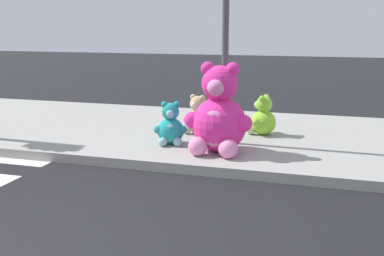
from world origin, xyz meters
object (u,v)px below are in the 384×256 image
object	(u,v)px
plush_lime	(262,119)
plush_tan	(197,118)
plush_pink_large	(219,117)
plush_teal	(171,127)
sign_pole	(225,40)

from	to	relation	value
plush_lime	plush_tan	xyz separation A→B (m)	(-1.16, -0.24, -0.01)
plush_pink_large	plush_lime	world-z (taller)	plush_pink_large
plush_lime	plush_tan	world-z (taller)	plush_lime
plush_teal	plush_tan	bearing A→B (deg)	77.18
sign_pole	plush_lime	world-z (taller)	sign_pole
plush_lime	plush_teal	distance (m)	1.77
plush_tan	plush_teal	size ratio (longest dim) A/B	0.99
plush_teal	plush_lime	bearing A→B (deg)	39.79
plush_lime	plush_teal	xyz separation A→B (m)	(-1.36, -1.13, -0.00)
plush_lime	plush_tan	distance (m)	1.18
plush_tan	plush_teal	bearing A→B (deg)	-102.82
plush_pink_large	plush_lime	distance (m)	1.48
sign_pole	plush_lime	size ratio (longest dim) A/B	4.42
plush_lime	plush_tan	bearing A→B (deg)	-168.16
plush_pink_large	plush_teal	bearing A→B (deg)	164.49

